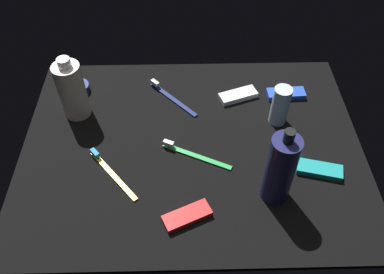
{
  "coord_description": "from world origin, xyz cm",
  "views": [
    {
      "loc": [
        -1.44,
        -63.94,
        75.63
      ],
      "look_at": [
        0.0,
        0.0,
        3.0
      ],
      "focal_mm": 37.3,
      "sensor_mm": 36.0,
      "label": 1
    }
  ],
  "objects": [
    {
      "name": "snack_bar_blue",
      "position": [
        26.41,
        17.39,
        0.75
      ],
      "size": [
        10.58,
        4.49,
        1.5
      ],
      "primitive_type": "cube",
      "rotation": [
        0.0,
        0.0,
        0.05
      ],
      "color": "blue",
      "rests_on": "ground_plane"
    },
    {
      "name": "cream_tin_left",
      "position": [
        -31.31,
        20.84,
        1.05
      ],
      "size": [
        5.94,
        5.94,
        2.1
      ],
      "primitive_type": "cylinder",
      "color": "navy",
      "rests_on": "ground_plane"
    },
    {
      "name": "snack_bar_teal",
      "position": [
        29.62,
        -8.85,
        0.75
      ],
      "size": [
        11.07,
        6.46,
        1.5
      ],
      "primitive_type": "cube",
      "rotation": [
        0.0,
        0.0,
        -0.25
      ],
      "color": "teal",
      "rests_on": "ground_plane"
    },
    {
      "name": "snack_bar_white",
      "position": [
        13.11,
        17.01,
        0.75
      ],
      "size": [
        11.14,
        7.3,
        1.5
      ],
      "primitive_type": "cube",
      "rotation": [
        0.0,
        0.0,
        0.35
      ],
      "color": "white",
      "rests_on": "ground_plane"
    },
    {
      "name": "deodorant_stick",
      "position": [
        22.46,
        7.91,
        5.46
      ],
      "size": [
        4.51,
        4.51,
        10.91
      ],
      "primitive_type": "cylinder",
      "color": "silver",
      "rests_on": "ground_plane"
    },
    {
      "name": "toothbrush_navy",
      "position": [
        -5.58,
        17.18,
        0.61
      ],
      "size": [
        13.15,
        13.99,
        2.1
      ],
      "color": "navy",
      "rests_on": "ground_plane"
    },
    {
      "name": "toothbrush_yellow",
      "position": [
        -19.25,
        -8.17,
        0.61
      ],
      "size": [
        12.46,
        14.58,
        2.1
      ],
      "color": "yellow",
      "rests_on": "ground_plane"
    },
    {
      "name": "bodywash_bottle",
      "position": [
        -30.06,
        12.09,
        8.02
      ],
      "size": [
        6.87,
        6.87,
        17.72
      ],
      "color": "silver",
      "rests_on": "ground_plane"
    },
    {
      "name": "ground_plane",
      "position": [
        0.0,
        0.0,
        -0.6
      ],
      "size": [
        84.0,
        64.0,
        1.2
      ],
      "primitive_type": "cube",
      "color": "black"
    },
    {
      "name": "lotion_bottle",
      "position": [
        17.96,
        -14.8,
        9.25
      ],
      "size": [
        6.23,
        6.23,
        20.91
      ],
      "color": "#1C1E4B",
      "rests_on": "ground_plane"
    },
    {
      "name": "snack_bar_red",
      "position": [
        -1.51,
        -20.45,
        0.75
      ],
      "size": [
        11.13,
        7.9,
        1.5
      ],
      "primitive_type": "cube",
      "rotation": [
        0.0,
        0.0,
        0.42
      ],
      "color": "red",
      "rests_on": "ground_plane"
    },
    {
      "name": "toothbrush_green",
      "position": [
        0.01,
        -3.35,
        0.61
      ],
      "size": [
        16.77,
        8.82,
        2.1
      ],
      "color": "green",
      "rests_on": "ground_plane"
    }
  ]
}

